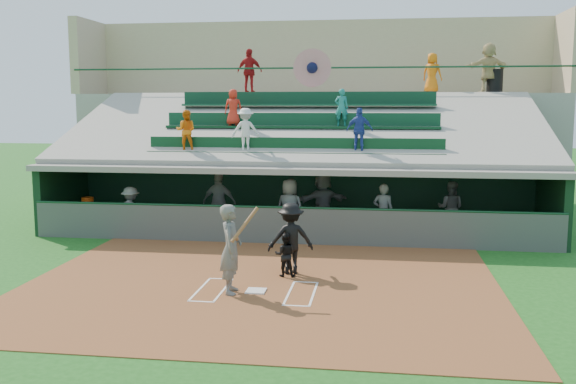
# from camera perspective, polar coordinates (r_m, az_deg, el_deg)

# --- Properties ---
(ground) EXTENTS (100.00, 100.00, 0.00)m
(ground) POSITION_cam_1_polar(r_m,az_deg,el_deg) (14.58, -2.86, -8.89)
(ground) COLOR #185217
(ground) RESTS_ON ground
(dirt_slab) EXTENTS (11.00, 9.00, 0.02)m
(dirt_slab) POSITION_cam_1_polar(r_m,az_deg,el_deg) (15.05, -2.50, -8.32)
(dirt_slab) COLOR brown
(dirt_slab) RESTS_ON ground
(home_plate) EXTENTS (0.43, 0.43, 0.03)m
(home_plate) POSITION_cam_1_polar(r_m,az_deg,el_deg) (14.57, -2.86, -8.76)
(home_plate) COLOR white
(home_plate) RESTS_ON dirt_slab
(batters_box_chalk) EXTENTS (2.65, 1.85, 0.01)m
(batters_box_chalk) POSITION_cam_1_polar(r_m,az_deg,el_deg) (14.57, -2.86, -8.81)
(batters_box_chalk) COLOR white
(batters_box_chalk) RESTS_ON dirt_slab
(dugout_floor) EXTENTS (16.00, 3.50, 0.04)m
(dugout_floor) POSITION_cam_1_polar(r_m,az_deg,el_deg) (21.05, 0.62, -3.59)
(dugout_floor) COLOR gray
(dugout_floor) RESTS_ON ground
(concourse_slab) EXTENTS (20.00, 3.00, 4.60)m
(concourse_slab) POSITION_cam_1_polar(r_m,az_deg,el_deg) (27.40, 2.46, 3.89)
(concourse_slab) COLOR gray
(concourse_slab) RESTS_ON ground
(grandstand) EXTENTS (20.40, 10.40, 7.80)m
(grandstand) POSITION_cam_1_polar(r_m,az_deg,el_deg) (24.44, 1.75, 3.32)
(grandstand) COLOR #4C514C
(grandstand) RESTS_ON ground
(batter_at_plate) EXTENTS (0.91, 0.81, 2.00)m
(batter_at_plate) POSITION_cam_1_polar(r_m,az_deg,el_deg) (14.27, -5.09, -5.04)
(batter_at_plate) COLOR #52544F
(batter_at_plate) RESTS_ON dirt_slab
(catcher) EXTENTS (0.54, 0.43, 1.07)m
(catcher) POSITION_cam_1_polar(r_m,az_deg,el_deg) (15.66, -0.26, -5.60)
(catcher) COLOR black
(catcher) RESTS_ON dirt_slab
(home_umpire) EXTENTS (1.28, 0.96, 1.76)m
(home_umpire) POSITION_cam_1_polar(r_m,az_deg,el_deg) (15.88, 0.24, -4.13)
(home_umpire) COLOR black
(home_umpire) RESTS_ON dirt_slab
(dugout_bench) EXTENTS (14.13, 3.64, 0.43)m
(dugout_bench) POSITION_cam_1_polar(r_m,az_deg,el_deg) (22.28, 1.63, -2.33)
(dugout_bench) COLOR olive
(dugout_bench) RESTS_ON dugout_floor
(white_table) EXTENTS (0.87, 0.71, 0.69)m
(white_table) POSITION_cam_1_polar(r_m,az_deg,el_deg) (22.37, -17.45, -2.32)
(white_table) COLOR white
(white_table) RESTS_ON dugout_floor
(water_cooler) EXTENTS (0.39, 0.39, 0.39)m
(water_cooler) POSITION_cam_1_polar(r_m,az_deg,el_deg) (22.28, -17.38, -0.95)
(water_cooler) COLOR #CE440C
(water_cooler) RESTS_ON white_table
(dugout_player_a) EXTENTS (1.13, 0.85, 1.55)m
(dugout_player_a) POSITION_cam_1_polar(r_m,az_deg,el_deg) (20.90, -13.79, -1.67)
(dugout_player_a) COLOR #595C57
(dugout_player_a) RESTS_ON dugout_floor
(dugout_player_b) EXTENTS (1.19, 0.64, 1.94)m
(dugout_player_b) POSITION_cam_1_polar(r_m,az_deg,el_deg) (20.98, -6.12, -0.93)
(dugout_player_b) COLOR #61645F
(dugout_player_b) RESTS_ON dugout_floor
(dugout_player_c) EXTENTS (1.03, 0.81, 1.85)m
(dugout_player_c) POSITION_cam_1_polar(r_m,az_deg,el_deg) (19.94, 0.16, -1.46)
(dugout_player_c) COLOR #595C57
(dugout_player_c) RESTS_ON dugout_floor
(dugout_player_d) EXTENTS (1.89, 1.32, 1.96)m
(dugout_player_d) POSITION_cam_1_polar(r_m,az_deg,el_deg) (20.87, 3.10, -0.90)
(dugout_player_d) COLOR #5E615B
(dugout_player_d) RESTS_ON dugout_floor
(dugout_player_e) EXTENTS (0.70, 0.53, 1.74)m
(dugout_player_e) POSITION_cam_1_polar(r_m,az_deg,el_deg) (19.89, 8.46, -1.74)
(dugout_player_e) COLOR #5F615C
(dugout_player_e) RESTS_ON dugout_floor
(dugout_player_f) EXTENTS (0.97, 0.84, 1.71)m
(dugout_player_f) POSITION_cam_1_polar(r_m,az_deg,el_deg) (21.12, 14.24, -1.38)
(dugout_player_f) COLOR #575954
(dugout_player_f) RESTS_ON dugout_floor
(trash_bin) EXTENTS (0.62, 0.62, 0.93)m
(trash_bin) POSITION_cam_1_polar(r_m,az_deg,el_deg) (26.66, 17.90, 9.35)
(trash_bin) COLOR black
(trash_bin) RESTS_ON concourse_slab
(concourse_staff_a) EXTENTS (1.12, 0.62, 1.81)m
(concourse_staff_a) POSITION_cam_1_polar(r_m,az_deg,el_deg) (26.56, -3.43, 10.67)
(concourse_staff_a) COLOR #A41214
(concourse_staff_a) RESTS_ON concourse_slab
(concourse_staff_b) EXTENTS (0.92, 0.79, 1.60)m
(concourse_staff_b) POSITION_cam_1_polar(r_m,az_deg,el_deg) (26.60, 12.69, 10.27)
(concourse_staff_b) COLOR orange
(concourse_staff_b) RESTS_ON concourse_slab
(concourse_staff_c) EXTENTS (1.87, 1.00, 1.93)m
(concourse_staff_c) POSITION_cam_1_polar(r_m,az_deg,el_deg) (26.49, 17.37, 10.47)
(concourse_staff_c) COLOR tan
(concourse_staff_c) RESTS_ON concourse_slab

